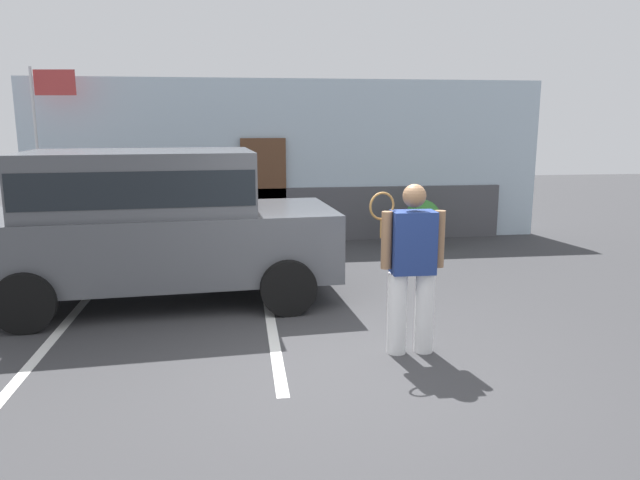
{
  "coord_description": "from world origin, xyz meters",
  "views": [
    {
      "loc": [
        -1.07,
        -5.61,
        2.43
      ],
      "look_at": [
        -0.15,
        1.2,
        1.05
      ],
      "focal_mm": 33.3,
      "sensor_mm": 36.0,
      "label": 1
    }
  ],
  "objects_px": {
    "parked_suv": "(154,219)",
    "potted_plant_by_porch": "(422,221)",
    "tennis_player_man": "(412,266)",
    "flag_pole": "(46,127)"
  },
  "relations": [
    {
      "from": "parked_suv",
      "to": "potted_plant_by_porch",
      "type": "bearing_deg",
      "value": 28.5
    },
    {
      "from": "potted_plant_by_porch",
      "to": "flag_pole",
      "type": "distance_m",
      "value": 7.25
    },
    {
      "from": "potted_plant_by_porch",
      "to": "flag_pole",
      "type": "height_order",
      "value": "flag_pole"
    },
    {
      "from": "parked_suv",
      "to": "flag_pole",
      "type": "bearing_deg",
      "value": 119.64
    },
    {
      "from": "tennis_player_man",
      "to": "potted_plant_by_porch",
      "type": "xyz_separation_m",
      "value": [
        1.77,
        5.26,
        -0.43
      ]
    },
    {
      "from": "parked_suv",
      "to": "flag_pole",
      "type": "relative_size",
      "value": 1.4
    },
    {
      "from": "potted_plant_by_porch",
      "to": "parked_suv",
      "type": "bearing_deg",
      "value": -147.32
    },
    {
      "from": "tennis_player_man",
      "to": "flag_pole",
      "type": "relative_size",
      "value": 0.53
    },
    {
      "from": "flag_pole",
      "to": "tennis_player_man",
      "type": "bearing_deg",
      "value": -47.62
    },
    {
      "from": "potted_plant_by_porch",
      "to": "tennis_player_man",
      "type": "bearing_deg",
      "value": -108.63
    }
  ]
}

